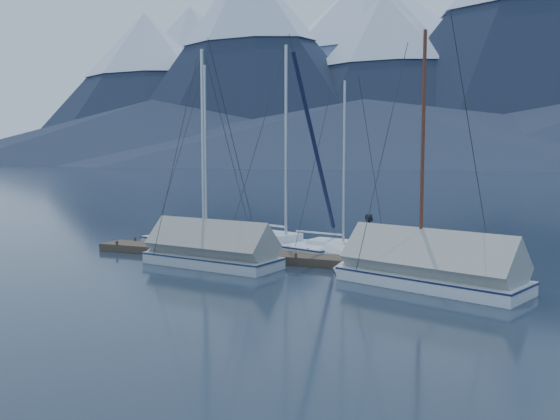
% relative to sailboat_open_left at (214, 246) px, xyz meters
% --- Properties ---
extents(ground, '(1000.00, 1000.00, 0.00)m').
position_rel_sailboat_open_left_xyz_m(ground, '(4.09, -3.60, -0.17)').
color(ground, black).
rests_on(ground, ground).
extents(mountain_range, '(877.00, 584.00, 150.50)m').
position_rel_sailboat_open_left_xyz_m(mountain_range, '(8.22, 366.85, 58.48)').
color(mountain_range, '#475675').
rests_on(mountain_range, ground).
extents(dock, '(18.00, 1.50, 0.54)m').
position_rel_sailboat_open_left_xyz_m(dock, '(4.09, -1.60, -0.06)').
color(dock, '#382D23').
rests_on(dock, ground).
extents(mooring_posts, '(15.12, 1.52, 0.35)m').
position_rel_sailboat_open_left_xyz_m(mooring_posts, '(3.59, -1.60, 0.18)').
color(mooring_posts, '#382D23').
rests_on(mooring_posts, ground).
extents(sailboat_open_left, '(7.55, 3.70, 9.62)m').
position_rel_sailboat_open_left_xyz_m(sailboat_open_left, '(0.00, 0.00, 0.00)').
color(sailboat_open_left, silver).
rests_on(sailboat_open_left, ground).
extents(sailboat_open_mid, '(8.19, 4.76, 10.46)m').
position_rel_sailboat_open_left_xyz_m(sailboat_open_mid, '(3.91, 0.58, 0.01)').
color(sailboat_open_mid, silver).
rests_on(sailboat_open_mid, ground).
extents(sailboat_open_right, '(6.69, 3.22, 8.53)m').
position_rel_sailboat_open_left_xyz_m(sailboat_open_right, '(6.65, 0.57, -0.02)').
color(sailboat_open_right, white).
rests_on(sailboat_open_right, ground).
extents(sailboat_covered_near, '(7.75, 4.59, 9.66)m').
position_rel_sailboat_open_left_xyz_m(sailboat_covered_near, '(10.26, -3.98, 0.31)').
color(sailboat_covered_near, white).
rests_on(sailboat_covered_near, ground).
extents(sailboat_covered_far, '(7.09, 3.24, 9.60)m').
position_rel_sailboat_open_left_xyz_m(sailboat_covered_far, '(1.40, -3.57, 0.30)').
color(sailboat_covered_far, silver).
rests_on(sailboat_covered_far, ground).
extents(person, '(0.45, 0.67, 1.83)m').
position_rel_sailboat_open_left_xyz_m(person, '(7.95, -1.42, 1.09)').
color(person, black).
rests_on(person, dock).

